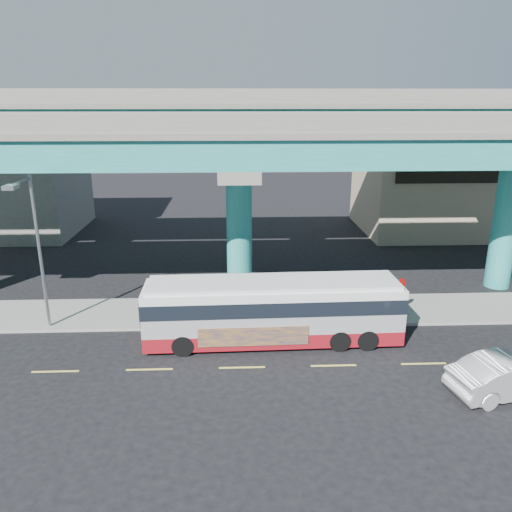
{
  "coord_description": "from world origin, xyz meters",
  "views": [
    {
      "loc": [
        -0.19,
        -19.49,
        11.13
      ],
      "look_at": [
        0.78,
        4.0,
        3.72
      ],
      "focal_mm": 35.0,
      "sensor_mm": 36.0,
      "label": 1
    }
  ],
  "objects_px": {
    "street_lamp": "(32,233)",
    "stop_sign": "(401,290)",
    "sedan": "(510,375)",
    "transit_bus": "(273,309)"
  },
  "relations": [
    {
      "from": "transit_bus",
      "to": "stop_sign",
      "type": "relative_size",
      "value": 5.43
    },
    {
      "from": "street_lamp",
      "to": "stop_sign",
      "type": "distance_m",
      "value": 18.31
    },
    {
      "from": "street_lamp",
      "to": "transit_bus",
      "type": "bearing_deg",
      "value": -6.69
    },
    {
      "from": "transit_bus",
      "to": "street_lamp",
      "type": "distance_m",
      "value": 11.82
    },
    {
      "from": "transit_bus",
      "to": "sedan",
      "type": "bearing_deg",
      "value": -29.84
    },
    {
      "from": "sedan",
      "to": "street_lamp",
      "type": "height_order",
      "value": "street_lamp"
    },
    {
      "from": "street_lamp",
      "to": "stop_sign",
      "type": "bearing_deg",
      "value": 2.36
    },
    {
      "from": "sedan",
      "to": "street_lamp",
      "type": "distance_m",
      "value": 21.51
    },
    {
      "from": "street_lamp",
      "to": "stop_sign",
      "type": "relative_size",
      "value": 3.44
    },
    {
      "from": "sedan",
      "to": "stop_sign",
      "type": "relative_size",
      "value": 2.31
    }
  ]
}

